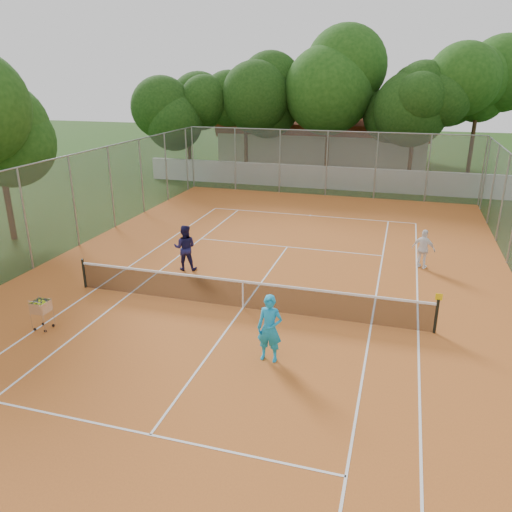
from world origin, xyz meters
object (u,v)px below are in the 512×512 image
(tennis_net, at_px, (243,294))
(player_near, at_px, (270,328))
(player_far_left, at_px, (185,248))
(ball_hopper, at_px, (42,314))
(clubhouse, at_px, (325,138))
(player_far_right, at_px, (424,249))

(tennis_net, relative_size, player_near, 6.40)
(player_far_left, distance_m, ball_hopper, 6.09)
(clubhouse, height_order, player_far_left, clubhouse)
(player_near, distance_m, ball_hopper, 6.93)
(player_far_left, bearing_deg, ball_hopper, 56.72)
(player_far_left, xyz_separation_m, ball_hopper, (-2.07, -5.71, -0.40))
(clubhouse, distance_m, player_far_left, 26.42)
(tennis_net, relative_size, ball_hopper, 11.87)
(player_far_left, bearing_deg, player_near, 118.34)
(player_far_right, bearing_deg, tennis_net, 65.42)
(tennis_net, relative_size, clubhouse, 0.72)
(player_near, height_order, player_far_right, player_near)
(player_near, xyz_separation_m, player_far_right, (4.01, 8.23, -0.15))
(player_far_left, height_order, player_far_right, player_far_left)
(tennis_net, height_order, ball_hopper, ball_hopper)
(clubhouse, height_order, ball_hopper, clubhouse)
(tennis_net, bearing_deg, clubhouse, 93.95)
(player_far_right, bearing_deg, clubhouse, -50.42)
(player_far_left, bearing_deg, clubhouse, -105.93)
(tennis_net, distance_m, player_near, 3.28)
(clubhouse, bearing_deg, ball_hopper, -95.83)
(tennis_net, distance_m, clubhouse, 29.12)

